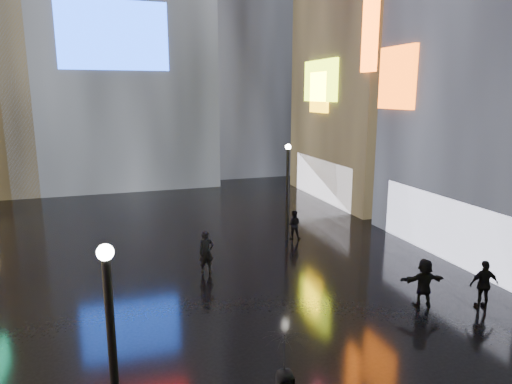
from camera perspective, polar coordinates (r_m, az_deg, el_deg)
name	(u,v)px	position (r m, az deg, el deg)	size (l,w,h in m)	color
ground	(203,261)	(21.95, -6.59, -8.59)	(140.00, 140.00, 0.00)	black
building_right_far	(389,5)	(36.68, 16.30, 21.50)	(10.28, 12.00, 28.00)	black
lamp_near	(113,361)	(9.34, -17.43, -19.47)	(0.30, 0.30, 5.20)	black
lamp_far	(288,186)	(24.22, 3.97, 0.70)	(0.30, 0.30, 5.20)	black
pedestrian_3	(484,284)	(19.01, 26.62, -10.28)	(1.07, 0.45, 1.82)	black
pedestrian_5	(424,283)	(18.28, 20.25, -10.57)	(1.70, 0.54, 1.84)	black
pedestrian_6	(206,252)	(20.29, -6.23, -7.50)	(0.69, 0.45, 1.89)	black
pedestrian_7	(294,225)	(24.89, 4.73, -4.11)	(0.77, 0.60, 1.58)	black
umbrella_2	(285,351)	(10.55, 3.68, -19.26)	(0.99, 1.01, 0.91)	black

